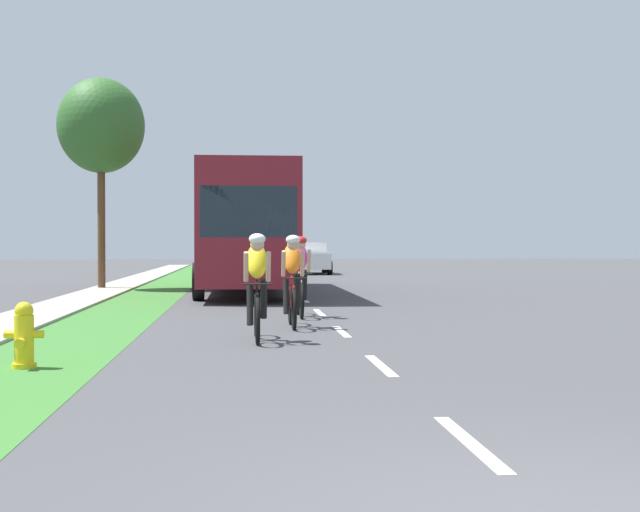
# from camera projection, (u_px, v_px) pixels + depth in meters

# --- Properties ---
(ground_plane) EXTENTS (120.00, 120.00, 0.00)m
(ground_plane) POSITION_uv_depth(u_px,v_px,m) (300.00, 296.00, 24.21)
(ground_plane) COLOR #424244
(grass_verge) EXTENTS (1.80, 70.00, 0.01)m
(grass_verge) POSITION_uv_depth(u_px,v_px,m) (149.00, 296.00, 23.84)
(grass_verge) COLOR #38722D
(grass_verge) RESTS_ON ground_plane
(sidewalk_concrete) EXTENTS (1.38, 70.00, 0.10)m
(sidewalk_concrete) POSITION_uv_depth(u_px,v_px,m) (90.00, 297.00, 23.70)
(sidewalk_concrete) COLOR #9E998E
(sidewalk_concrete) RESTS_ON ground_plane
(lane_markings_center) EXTENTS (0.12, 53.80, 0.01)m
(lane_markings_center) POSITION_uv_depth(u_px,v_px,m) (291.00, 288.00, 28.20)
(lane_markings_center) COLOR white
(lane_markings_center) RESTS_ON ground_plane
(fire_hydrant_yellow) EXTENTS (0.44, 0.38, 0.76)m
(fire_hydrant_yellow) POSITION_uv_depth(u_px,v_px,m) (24.00, 336.00, 10.03)
(fire_hydrant_yellow) COLOR yellow
(fire_hydrant_yellow) RESTS_ON ground_plane
(cyclist_lead) EXTENTS (0.42, 1.72, 1.58)m
(cyclist_lead) POSITION_uv_depth(u_px,v_px,m) (257.00, 286.00, 12.84)
(cyclist_lead) COLOR black
(cyclist_lead) RESTS_ON ground_plane
(cyclist_trailing) EXTENTS (0.42, 1.72, 1.58)m
(cyclist_trailing) POSITION_uv_depth(u_px,v_px,m) (292.00, 280.00, 14.95)
(cyclist_trailing) COLOR black
(cyclist_trailing) RESTS_ON ground_plane
(cyclist_distant) EXTENTS (0.42, 1.72, 1.58)m
(cyclist_distant) POSITION_uv_depth(u_px,v_px,m) (300.00, 276.00, 17.14)
(cyclist_distant) COLOR black
(cyclist_distant) RESTS_ON ground_plane
(bus_maroon) EXTENTS (2.78, 11.60, 3.48)m
(bus_maroon) POSITION_uv_depth(u_px,v_px,m) (247.00, 226.00, 26.02)
(bus_maroon) COLOR maroon
(bus_maroon) RESTS_ON ground_plane
(sedan_white) EXTENTS (1.98, 4.30, 1.52)m
(sedan_white) POSITION_uv_depth(u_px,v_px,m) (309.00, 258.00, 42.35)
(sedan_white) COLOR silver
(sedan_white) RESTS_ON ground_plane
(suv_black) EXTENTS (2.15, 4.70, 1.79)m
(suv_black) POSITION_uv_depth(u_px,v_px,m) (244.00, 252.00, 51.84)
(suv_black) COLOR black
(suv_black) RESTS_ON ground_plane
(pickup_dark_green) EXTENTS (2.22, 5.10, 1.64)m
(pickup_dark_green) POSITION_uv_depth(u_px,v_px,m) (283.00, 253.00, 62.25)
(pickup_dark_green) COLOR #194C2D
(pickup_dark_green) RESTS_ON ground_plane
(street_tree_near) EXTENTS (2.73, 2.73, 6.68)m
(street_tree_near) POSITION_uv_depth(u_px,v_px,m) (101.00, 127.00, 27.70)
(street_tree_near) COLOR brown
(street_tree_near) RESTS_ON ground_plane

